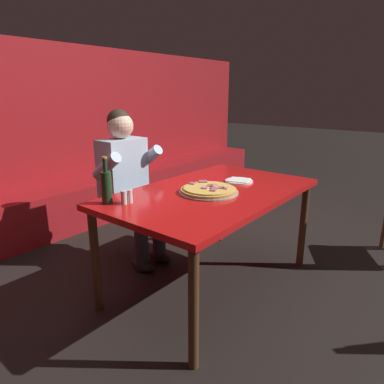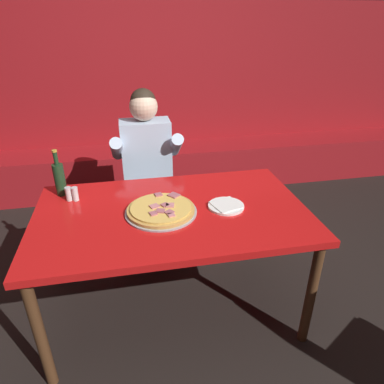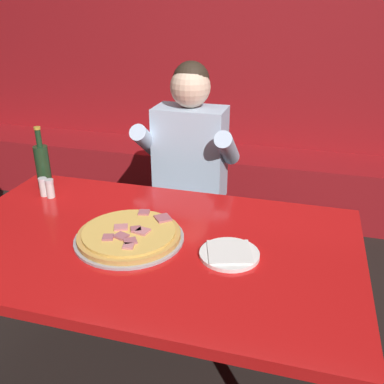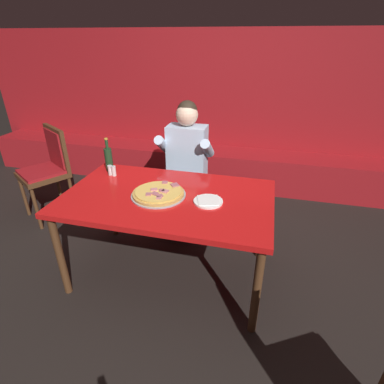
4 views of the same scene
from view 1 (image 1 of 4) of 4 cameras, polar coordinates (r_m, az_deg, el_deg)
ground_plane at (r=2.70m, az=3.11°, el=-15.07°), size 24.00×24.00×0.00m
booth_wall_panel at (r=4.01m, az=-23.09°, el=8.54°), size 6.80×0.16×1.90m
booth_bench at (r=3.89m, az=-19.66°, el=-2.24°), size 6.46×0.48×0.46m
main_dining_table at (r=2.42m, az=3.35°, el=-1.29°), size 1.55×0.93×0.74m
pizza at (r=2.33m, az=2.79°, el=0.32°), size 0.41×0.41×0.05m
plate_white_paper at (r=2.63m, az=7.84°, el=1.85°), size 0.21×0.21×0.02m
beer_bottle at (r=2.14m, az=-14.07°, el=0.95°), size 0.07×0.07×0.29m
shaker_parmesan at (r=2.13m, az=-11.28°, el=-1.01°), size 0.04×0.04×0.09m
shaker_oregano at (r=2.14m, az=-10.36°, el=-0.81°), size 0.04×0.04×0.09m
diner_seated_blue_shirt at (r=2.86m, az=-10.30°, el=1.93°), size 0.53×0.53×1.27m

